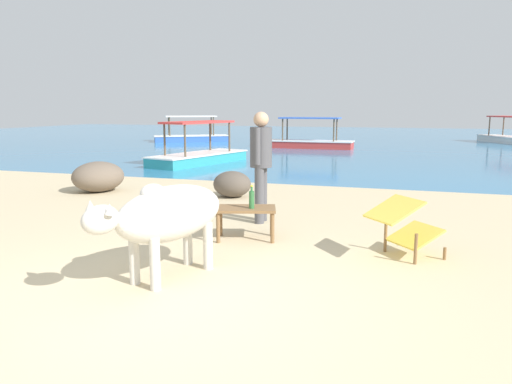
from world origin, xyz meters
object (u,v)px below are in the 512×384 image
Objects in this scene: deck_chair_near at (405,224)px; boat_blue at (191,136)px; bottle at (252,199)px; boat_teal at (199,155)px; low_bench_table at (246,213)px; boat_white at (510,137)px; boat_red at (309,142)px; cow at (168,215)px; person_standing at (261,158)px.

boat_blue is (-10.65, 17.08, -0.13)m from deck_chair_near.
deck_chair_near is at bearing -4.74° from bottle.
deck_chair_near is at bearing 51.83° from boat_teal.
low_bench_table is at bearing 86.06° from boat_blue.
boat_white is at bearing 55.83° from low_bench_table.
boat_teal is at bearing 85.29° from boat_blue.
boat_blue is at bearing -138.96° from boat_teal.
low_bench_table is 14.99m from boat_red.
boat_white is (6.62, 22.28, -0.39)m from cow.
low_bench_table is at bearing 42.65° from boat_teal.
bottle is 1.13m from person_standing.
boat_teal is at bearing 73.52° from boat_red.
deck_chair_near is at bearing 139.74° from cow.
low_bench_table is 0.53× the size of person_standing.
person_standing is 0.44× the size of boat_red.
person_standing is at bearing 98.85° from boat_red.
boat_teal reaches higher than cow.
low_bench_table is 0.23× the size of boat_red.
cow is 10.41m from boat_teal.
boat_blue reaches higher than deck_chair_near.
bottle reaches higher than deck_chair_near.
boat_teal is 16.55m from boat_white.
boat_white reaches higher than cow.
low_bench_table is at bearing -171.97° from cow.
boat_blue is (-8.79, 16.93, -0.29)m from bottle.
boat_blue reaches higher than low_bench_table.
bottle is 0.18× the size of person_standing.
person_standing is at bearing 45.31° from boat_teal.
bottle is at bearing -175.38° from cow.
boat_teal is (-4.01, 9.60, -0.39)m from cow.
boat_red is (-1.97, 16.43, -0.39)m from cow.
boat_teal reaches higher than low_bench_table.
boat_white is 1.02× the size of boat_blue.
boat_white and boat_blue have the same top height.
deck_chair_near is 0.24× the size of boat_teal.
person_standing is at bearing 109.36° from deck_chair_near.
boat_white is at bearing 154.60° from boat_teal.
bottle is 21.64m from boat_white.
cow reaches higher than deck_chair_near.
boat_red is (-8.60, -5.86, 0.00)m from boat_white.
cow is 0.45× the size of boat_teal.
boat_blue and boat_red have the same top height.
boat_teal is at bearing 118.12° from person_standing.
low_bench_table is 1.97m from deck_chair_near.
deck_chair_near is (2.21, 1.42, -0.26)m from cow.
deck_chair_near is 15.58m from boat_red.
cow is at bearing 83.35° from boat_blue.
boat_red is at bearing 97.78° from boat_white.
person_standing is 0.43× the size of boat_blue.
bottle is at bearing 86.26° from boat_blue.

